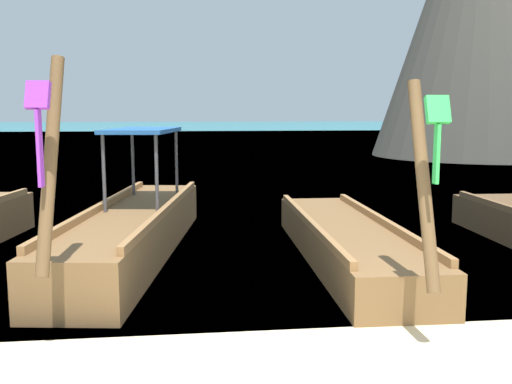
{
  "coord_description": "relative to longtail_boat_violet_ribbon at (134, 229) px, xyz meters",
  "views": [
    {
      "loc": [
        -0.83,
        -3.61,
        2.07
      ],
      "look_at": [
        0.0,
        3.54,
        1.05
      ],
      "focal_mm": 40.01,
      "sensor_mm": 36.0,
      "label": 1
    }
  ],
  "objects": [
    {
      "name": "longtail_boat_green_ribbon",
      "position": [
        2.98,
        -0.72,
        -0.11
      ],
      "size": [
        1.22,
        5.61,
        2.37
      ],
      "color": "brown",
      "rests_on": "ground"
    },
    {
      "name": "sea_water",
      "position": [
        1.66,
        56.84,
        -0.38
      ],
      "size": [
        120.0,
        120.0,
        0.0
      ],
      "primitive_type": "plane",
      "color": "#147A89",
      "rests_on": "ground"
    },
    {
      "name": "longtail_boat_violet_ribbon",
      "position": [
        0.0,
        0.0,
        0.0
      ],
      "size": [
        1.87,
        6.35,
        2.59
      ],
      "color": "brown",
      "rests_on": "ground"
    }
  ]
}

